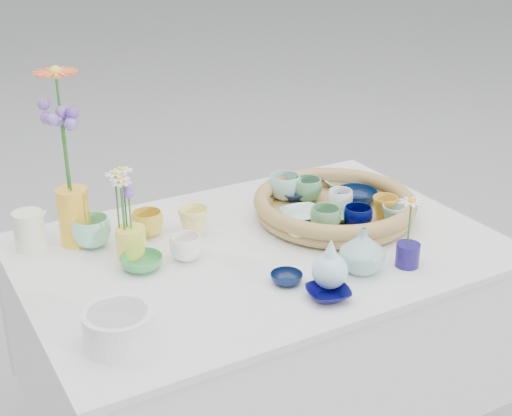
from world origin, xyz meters
TOP-DOWN VIEW (x-y plane):
  - wicker_tray at (0.28, 0.05)m, footprint 0.47×0.47m
  - tray_ceramic_0 at (0.25, 0.20)m, footprint 0.15×0.15m
  - tray_ceramic_1 at (0.38, 0.08)m, footprint 0.15×0.15m
  - tray_ceramic_2 at (0.38, -0.06)m, footprint 0.07×0.07m
  - tray_ceramic_3 at (0.27, 0.00)m, footprint 0.12×0.12m
  - tray_ceramic_4 at (0.19, -0.04)m, footprint 0.11×0.11m
  - tray_ceramic_5 at (0.17, 0.05)m, footprint 0.13×0.13m
  - tray_ceramic_6 at (0.21, 0.21)m, footprint 0.12×0.12m
  - tray_ceramic_7 at (0.31, 0.06)m, footprint 0.10×0.10m
  - tray_ceramic_8 at (0.41, 0.19)m, footprint 0.11×0.11m
  - tray_ceramic_9 at (0.28, -0.07)m, footprint 0.09×0.09m
  - tray_ceramic_10 at (0.11, -0.03)m, footprint 0.09×0.09m
  - tray_ceramic_11 at (0.37, -0.11)m, footprint 0.08×0.08m
  - tray_ceramic_12 at (0.26, 0.17)m, footprint 0.09×0.09m
  - loose_ceramic_0 at (-0.24, 0.21)m, footprint 0.11×0.11m
  - loose_ceramic_1 at (-0.12, 0.15)m, footprint 0.10×0.10m
  - loose_ceramic_2 at (-0.32, 0.04)m, footprint 0.12×0.12m
  - loose_ceramic_3 at (-0.20, 0.03)m, footprint 0.11×0.11m
  - loose_ceramic_4 at (-0.04, -0.21)m, footprint 0.08×0.08m
  - loose_ceramic_5 at (-0.39, 0.22)m, footprint 0.13×0.13m
  - loose_ceramic_6 at (0.01, -0.32)m, footprint 0.12×0.12m
  - fluted_bowl at (-0.48, -0.25)m, footprint 0.19×0.19m
  - bud_vase_paleblue at (0.04, -0.27)m, footprint 0.11×0.11m
  - bud_vase_seafoam at (0.15, -0.25)m, footprint 0.13×0.13m
  - bud_vase_cobalt at (0.27, -0.28)m, footprint 0.07×0.07m
  - single_daisy at (0.28, -0.28)m, footprint 0.08×0.08m
  - tall_vase_yellow at (-0.43, 0.26)m, footprint 0.11×0.11m
  - gerbera at (-0.43, 0.27)m, footprint 0.14×0.14m
  - hydrangea at (-0.43, 0.25)m, footprint 0.09×0.09m
  - white_pitcher at (-0.54, 0.29)m, footprint 0.12×0.10m
  - daisy_cup at (-0.32, 0.11)m, footprint 0.10×0.10m
  - daisy_posy at (-0.33, 0.12)m, footprint 0.11×0.11m

SIDE VIEW (x-z plane):
  - loose_ceramic_4 at x=-0.04m, z-range 0.77..0.79m
  - loose_ceramic_6 at x=0.01m, z-range 0.77..0.79m
  - loose_ceramic_2 at x=-0.32m, z-range 0.77..0.80m
  - tray_ceramic_10 at x=0.11m, z-range 0.78..0.81m
  - bud_vase_cobalt at x=0.27m, z-range 0.77..0.83m
  - tray_ceramic_8 at x=0.41m, z-range 0.78..0.81m
  - tray_ceramic_3 at x=0.27m, z-range 0.78..0.81m
  - tray_ceramic_5 at x=0.17m, z-range 0.78..0.81m
  - loose_ceramic_3 at x=-0.20m, z-range 0.77..0.83m
  - tray_ceramic_0 at x=0.25m, z-range 0.78..0.81m
  - loose_ceramic_0 at x=-0.24m, z-range 0.77..0.84m
  - tray_ceramic_1 at x=0.38m, z-range 0.78..0.82m
  - wicker_tray at x=0.28m, z-range 0.77..0.84m
  - fluted_bowl at x=-0.48m, z-range 0.77..0.84m
  - loose_ceramic_1 at x=-0.12m, z-range 0.77..0.85m
  - loose_ceramic_5 at x=-0.39m, z-range 0.77..0.85m
  - daisy_cup at x=-0.32m, z-range 0.77..0.85m
  - tray_ceramic_7 at x=0.31m, z-range 0.78..0.84m
  - tray_ceramic_11 at x=0.37m, z-range 0.78..0.85m
  - tray_ceramic_9 at x=0.28m, z-range 0.78..0.85m
  - tray_ceramic_4 at x=0.19m, z-range 0.78..0.85m
  - tray_ceramic_2 at x=0.38m, z-range 0.78..0.85m
  - tray_ceramic_12 at x=0.26m, z-range 0.78..0.85m
  - white_pitcher at x=-0.54m, z-range 0.77..0.87m
  - tray_ceramic_6 at x=0.21m, z-range 0.78..0.86m
  - bud_vase_seafoam at x=0.15m, z-range 0.77..0.88m
  - bud_vase_paleblue at x=0.04m, z-range 0.77..0.90m
  - tall_vase_yellow at x=-0.43m, z-range 0.77..0.92m
  - single_daisy at x=0.28m, z-range 0.82..0.95m
  - daisy_posy at x=-0.33m, z-range 0.85..1.00m
  - hydrangea at x=-0.43m, z-range 0.88..1.17m
  - gerbera at x=-0.43m, z-range 0.91..1.24m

